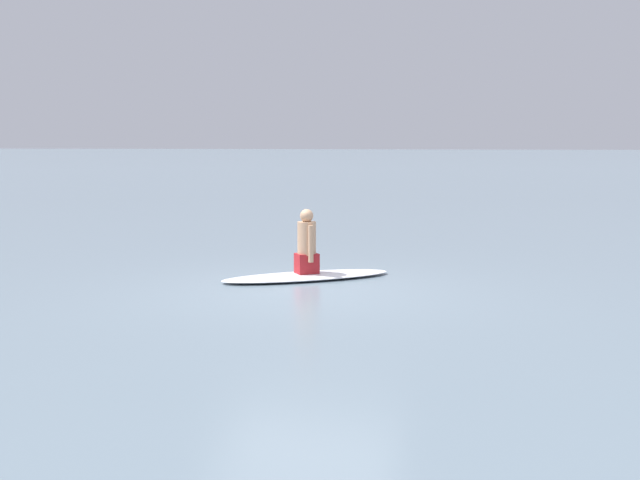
{
  "coord_description": "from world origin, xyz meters",
  "views": [
    {
      "loc": [
        -10.76,
        -2.71,
        2.03
      ],
      "look_at": [
        1.0,
        0.05,
        0.58
      ],
      "focal_mm": 46.24,
      "sensor_mm": 36.0,
      "label": 1
    }
  ],
  "objects": [
    {
      "name": "surfboard",
      "position": [
        0.92,
        0.23,
        0.04
      ],
      "size": [
        2.13,
        2.58,
        0.09
      ],
      "primitive_type": "ellipsoid",
      "rotation": [
        0.0,
        0.0,
        -0.96
      ],
      "color": "white",
      "rests_on": "ground"
    },
    {
      "name": "person_paddler",
      "position": [
        0.92,
        0.23,
        0.52
      ],
      "size": [
        0.39,
        0.4,
        0.95
      ],
      "rotation": [
        0.0,
        0.0,
        -0.96
      ],
      "color": "#A51E23",
      "rests_on": "surfboard"
    },
    {
      "name": "ground_plane",
      "position": [
        0.0,
        0.0,
        0.0
      ],
      "size": [
        400.0,
        400.0,
        0.0
      ],
      "primitive_type": "plane",
      "color": "slate"
    }
  ]
}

